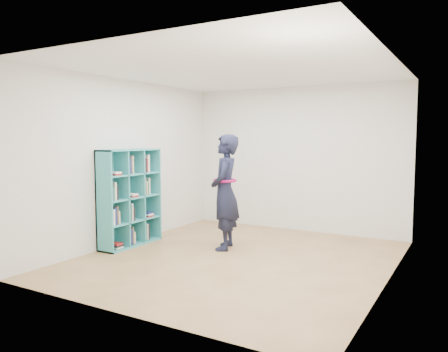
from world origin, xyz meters
The scene contains 9 objects.
floor centered at (0.00, 0.00, 0.00)m, with size 4.50×4.50×0.00m, color olive.
ceiling centered at (0.00, 0.00, 2.60)m, with size 4.50×4.50×0.00m, color white.
wall_left centered at (-2.00, 0.00, 1.30)m, with size 0.02×4.50×2.60m, color silver.
wall_right centered at (2.00, 0.00, 1.30)m, with size 0.02×4.50×2.60m, color silver.
wall_back centered at (0.00, 2.25, 1.30)m, with size 4.00×0.02×2.60m, color silver.
wall_front centered at (0.00, -2.25, 1.30)m, with size 4.00×0.02×2.60m, color silver.
bookshelf centered at (-1.85, -0.16, 0.73)m, with size 0.33×1.13×1.51m.
person centered at (-0.42, 0.40, 0.87)m, with size 0.61×0.74×1.74m.
smartphone centered at (-0.61, 0.44, 0.99)m, with size 0.06×0.07×0.13m.
Camera 1 is at (2.84, -5.27, 1.69)m, focal length 35.00 mm.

